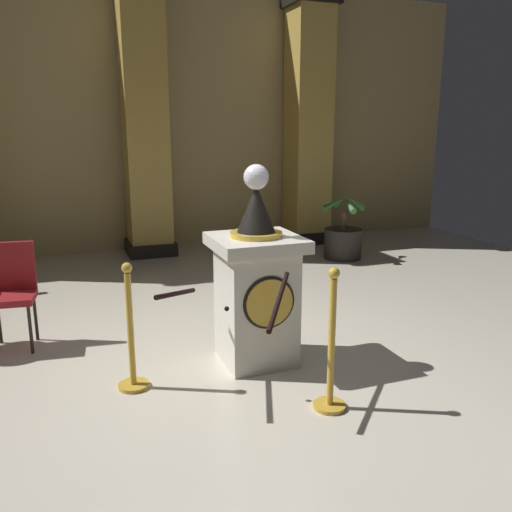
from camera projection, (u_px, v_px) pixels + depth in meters
name	position (u px, v px, depth m)	size (l,w,h in m)	color
ground_plane	(237.00, 363.00, 4.62)	(11.40, 11.40, 0.00)	beige
back_wall	(140.00, 119.00, 8.54)	(11.40, 0.16, 4.17)	tan
pedestal_clock	(256.00, 287.00, 4.52)	(0.72, 0.72, 1.69)	silver
stanchion_near	(131.00, 345.00, 4.11)	(0.24, 0.24, 1.00)	gold
stanchion_far	(331.00, 360.00, 3.80)	(0.24, 0.24, 1.05)	gold
velvet_rope	(227.00, 297.00, 3.86)	(1.08, 1.07, 0.22)	black
column_right	(308.00, 125.00, 9.05)	(0.77, 0.77, 4.01)	black
column_centre_rear	(145.00, 125.00, 8.12)	(0.76, 0.76, 4.01)	black
potted_palm_right	(343.00, 240.00, 8.22)	(0.76, 0.76, 1.00)	#2D2823
cafe_chair_red	(12.00, 286.00, 4.87)	(0.44, 0.44, 0.96)	black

